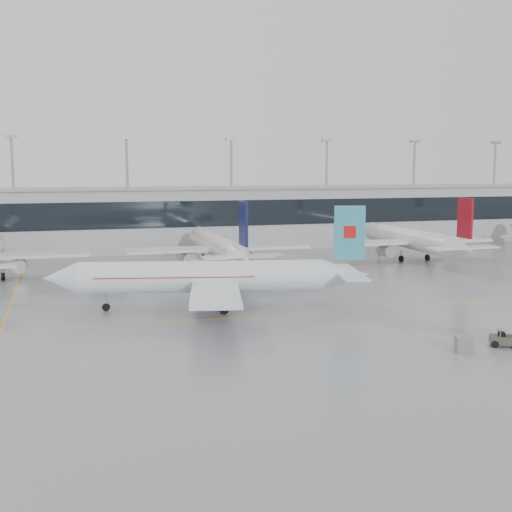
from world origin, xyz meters
name	(u,v)px	position (x,y,z in m)	size (l,w,h in m)	color
ground	(286,314)	(0.00, 0.00, 0.00)	(320.00, 320.00, 0.00)	gray
taxi_line_main	(286,314)	(0.00, 0.00, 0.01)	(120.00, 0.25, 0.01)	gold
taxi_line_north	(223,273)	(0.00, 30.00, 0.01)	(120.00, 0.25, 0.01)	gold
taxi_line_cross	(11,303)	(-30.00, 15.00, 0.01)	(0.25, 60.00, 0.01)	gold
terminal	(186,219)	(0.00, 62.00, 6.00)	(180.00, 15.00, 12.00)	#A3A4A7
terminal_glass	(193,214)	(0.00, 54.45, 7.50)	(180.00, 0.20, 5.00)	black
terminal_roof	(186,188)	(0.00, 62.00, 12.20)	(182.00, 16.00, 0.40)	gray
light_masts	(181,182)	(0.00, 68.00, 13.34)	(156.40, 1.00, 22.60)	gray
air_canada_jet	(213,277)	(-7.32, 4.81, 3.79)	(37.36, 30.54, 11.92)	white
parked_jet_c	(218,246)	(0.00, 33.69, 3.71)	(29.64, 36.96, 11.72)	silver
parked_jet_d	(411,239)	(35.00, 33.69, 3.71)	(29.64, 36.96, 11.72)	silver
baggage_tug	(505,339)	(15.00, -17.92, 0.67)	(3.88, 2.65, 1.91)	#3F4438
gse_unit	(464,345)	(10.19, -18.62, 0.71)	(1.41, 1.31, 1.41)	slate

